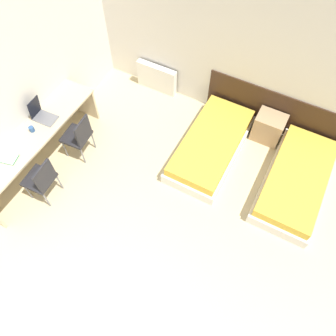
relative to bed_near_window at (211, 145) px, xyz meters
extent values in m
plane|color=beige|center=(-0.32, -3.36, -0.18)|extent=(20.00, 20.00, 0.00)
cube|color=silver|center=(-0.32, 1.03, 1.17)|extent=(5.71, 0.05, 2.70)
cube|color=silver|center=(-2.70, -1.18, 1.17)|extent=(0.05, 5.36, 2.70)
cube|color=#382316|center=(0.74, 0.99, 0.25)|extent=(2.51, 0.03, 0.85)
cube|color=silver|center=(0.00, 0.00, -0.08)|extent=(0.92, 1.91, 0.20)
cube|color=gold|center=(0.00, 0.00, 0.11)|extent=(0.84, 1.83, 0.17)
cube|color=silver|center=(1.49, 0.00, -0.08)|extent=(0.92, 1.91, 0.20)
cube|color=gold|center=(1.49, 0.00, 0.11)|extent=(0.84, 1.83, 0.17)
cube|color=tan|center=(0.74, 0.76, 0.09)|extent=(0.49, 0.39, 0.53)
cube|color=silver|center=(-1.57, 0.91, 0.10)|extent=(0.81, 0.12, 0.56)
cube|color=#C6B28E|center=(-2.40, -1.53, 0.54)|extent=(0.56, 2.51, 0.04)
cube|color=#C6B28E|center=(-2.40, -0.30, 0.17)|extent=(0.50, 0.04, 0.70)
cube|color=#232328|center=(-1.98, -1.07, 0.26)|extent=(0.44, 0.44, 0.05)
cube|color=#232328|center=(-1.80, -1.05, 0.49)|extent=(0.06, 0.37, 0.41)
cylinder|color=slate|center=(-2.14, -1.26, 0.03)|extent=(0.02, 0.02, 0.41)
cylinder|color=slate|center=(-2.17, -0.91, 0.03)|extent=(0.02, 0.02, 0.41)
cylinder|color=slate|center=(-1.80, -1.23, 0.03)|extent=(0.02, 0.02, 0.41)
cylinder|color=slate|center=(-1.83, -0.88, 0.03)|extent=(0.02, 0.02, 0.41)
cube|color=#232328|center=(-1.98, -2.00, 0.26)|extent=(0.43, 0.43, 0.05)
cube|color=#232328|center=(-1.80, -1.99, 0.49)|extent=(0.05, 0.37, 0.41)
cylinder|color=slate|center=(-2.15, -2.18, 0.03)|extent=(0.02, 0.02, 0.41)
cylinder|color=slate|center=(-2.17, -1.83, 0.03)|extent=(0.02, 0.02, 0.41)
cylinder|color=slate|center=(-1.80, -2.16, 0.03)|extent=(0.02, 0.02, 0.41)
cylinder|color=slate|center=(-1.82, -1.81, 0.03)|extent=(0.02, 0.02, 0.41)
cube|color=slate|center=(-2.42, -1.16, 0.57)|extent=(0.37, 0.26, 0.02)
cube|color=black|center=(-2.57, -1.17, 0.75)|extent=(0.09, 0.25, 0.35)
cube|color=#236B3D|center=(-2.42, -2.03, 0.56)|extent=(0.32, 0.26, 0.01)
cube|color=white|center=(-2.42, -2.03, 0.57)|extent=(0.31, 0.24, 0.01)
cylinder|color=#2D5184|center=(-2.44, -1.46, 0.60)|extent=(0.08, 0.08, 0.09)
camera|label=1|loc=(0.92, -3.28, 4.54)|focal=35.00mm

